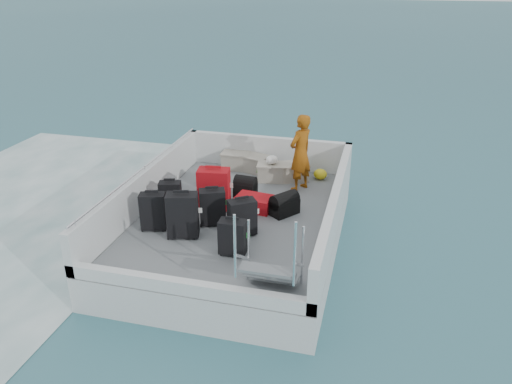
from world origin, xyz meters
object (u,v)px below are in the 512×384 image
suitcase_8 (254,203)px  crate_2 (272,173)px  suitcase_4 (213,207)px  suitcase_5 (214,189)px  crate_0 (236,161)px  crate_1 (255,164)px  crate_3 (294,173)px  suitcase_6 (233,238)px  suitcase_1 (171,197)px  passenger (300,153)px  suitcase_0 (153,212)px  suitcase_3 (183,216)px  suitcase_7 (242,218)px

suitcase_8 → crate_2: crate_2 is taller
suitcase_4 → suitcase_5: suitcase_5 is taller
suitcase_8 → suitcase_5: bearing=110.0°
suitcase_5 → crate_0: 2.05m
crate_1 → crate_3: crate_3 is taller
suitcase_6 → suitcase_5: bearing=117.8°
suitcase_1 → crate_3: bearing=32.0°
suitcase_6 → passenger: size_ratio=0.37×
suitcase_0 → suitcase_5: (0.73, 1.00, 0.06)m
suitcase_0 → suitcase_3: size_ratio=0.86×
suitcase_4 → crate_0: bearing=75.3°
suitcase_3 → crate_3: 3.10m
suitcase_1 → suitcase_5: (0.71, 0.32, 0.09)m
suitcase_7 → crate_1: size_ratio=1.13×
suitcase_5 → crate_0: size_ratio=1.36×
suitcase_1 → crate_2: suitcase_1 is taller
crate_1 → suitcase_6: bearing=-80.9°
suitcase_3 → suitcase_8: (0.86, 1.27, -0.25)m
crate_1 → suitcase_3: bearing=-97.4°
suitcase_3 → suitcase_5: suitcase_5 is taller
suitcase_4 → suitcase_5: (-0.17, 0.58, 0.07)m
suitcase_1 → passenger: 2.64m
suitcase_0 → crate_3: (1.88, 2.70, -0.16)m
suitcase_8 → crate_3: 1.60m
suitcase_8 → suitcase_1: bearing=115.9°
suitcase_1 → crate_2: 2.37m
suitcase_3 → crate_0: (-0.04, 3.13, -0.21)m
suitcase_0 → suitcase_1: bearing=73.1°
suitcase_6 → suitcase_7: bearing=91.6°
suitcase_6 → crate_0: 3.60m
suitcase_1 → suitcase_5: 0.79m
suitcase_5 → crate_0: bearing=87.2°
suitcase_7 → crate_3: 2.55m
suitcase_0 → suitcase_6: (1.52, -0.44, -0.04)m
suitcase_0 → suitcase_3: suitcase_3 is taller
suitcase_5 → suitcase_3: bearing=-106.2°
crate_0 → crate_3: crate_0 is taller
suitcase_4 → suitcase_3: bearing=-144.2°
suitcase_1 → crate_3: (1.87, 2.02, -0.12)m
suitcase_5 → suitcase_1: bearing=-164.0°
crate_3 → passenger: 0.76m
passenger → crate_2: bearing=-84.6°
suitcase_7 → suitcase_8: 1.00m
suitcase_8 → crate_1: size_ratio=1.17×
crate_1 → suitcase_7: bearing=-79.5°
suitcase_7 → suitcase_8: bearing=58.8°
suitcase_5 → crate_1: size_ratio=1.39×
suitcase_7 → suitcase_8: size_ratio=0.97×
suitcase_4 → suitcase_7: (0.59, -0.24, -0.01)m
suitcase_6 → crate_1: bearing=98.1°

